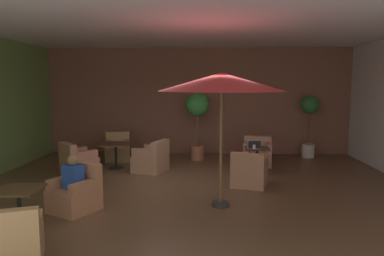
{
  "coord_description": "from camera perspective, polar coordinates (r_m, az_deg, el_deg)",
  "views": [
    {
      "loc": [
        0.39,
        -7.68,
        2.33
      ],
      "look_at": [
        0.0,
        0.44,
        1.34
      ],
      "focal_mm": 33.74,
      "sensor_mm": 36.0,
      "label": 1
    }
  ],
  "objects": [
    {
      "name": "ground_plane",
      "position": [
        8.04,
        -0.15,
        -9.98
      ],
      "size": [
        10.16,
        8.83,
        0.02
      ],
      "primitive_type": "cube",
      "color": "brown"
    },
    {
      "name": "wall_back_brick",
      "position": [
        12.07,
        0.89,
        4.24
      ],
      "size": [
        10.16,
        0.08,
        3.52
      ],
      "primitive_type": "cube",
      "color": "brown",
      "rests_on": "ground_plane"
    },
    {
      "name": "ceiling_slab",
      "position": [
        7.79,
        -0.16,
        15.96
      ],
      "size": [
        10.16,
        8.83,
        0.06
      ],
      "primitive_type": "cube",
      "color": "silver",
      "rests_on": "wall_back_brick"
    },
    {
      "name": "cafe_table_front_left",
      "position": [
        9.5,
        10.25,
        -4.23
      ],
      "size": [
        0.65,
        0.65,
        0.7
      ],
      "color": "black",
      "rests_on": "ground_plane"
    },
    {
      "name": "armchair_front_left_north",
      "position": [
        8.43,
        9.05,
        -6.92
      ],
      "size": [
        0.93,
        0.95,
        0.82
      ],
      "color": "#B37757",
      "rests_on": "ground_plane"
    },
    {
      "name": "armchair_front_left_east",
      "position": [
        10.68,
        10.3,
        -4.1
      ],
      "size": [
        0.9,
        0.9,
        0.8
      ],
      "color": "tan",
      "rests_on": "ground_plane"
    },
    {
      "name": "cafe_table_front_right",
      "position": [
        10.25,
        -11.95,
        -3.24
      ],
      "size": [
        0.83,
        0.83,
        0.7
      ],
      "color": "black",
      "rests_on": "ground_plane"
    },
    {
      "name": "armchair_front_right_north",
      "position": [
        11.38,
        -11.68,
        -3.4
      ],
      "size": [
        0.87,
        0.93,
        0.85
      ],
      "color": "tan",
      "rests_on": "ground_plane"
    },
    {
      "name": "armchair_front_right_east",
      "position": [
        9.8,
        -17.58,
        -5.21
      ],
      "size": [
        1.08,
        1.08,
        0.85
      ],
      "color": "tan",
      "rests_on": "ground_plane"
    },
    {
      "name": "armchair_front_right_south",
      "position": [
        9.75,
        -6.39,
        -5.02
      ],
      "size": [
        0.98,
        1.01,
        0.85
      ],
      "color": "tan",
      "rests_on": "ground_plane"
    },
    {
      "name": "cafe_table_mid_center",
      "position": [
        6.39,
        -25.7,
        -10.2
      ],
      "size": [
        0.69,
        0.69,
        0.7
      ],
      "color": "black",
      "rests_on": "ground_plane"
    },
    {
      "name": "armchair_mid_center_north",
      "position": [
        5.4,
        -27.1,
        -15.94
      ],
      "size": [
        1.01,
        0.95,
        0.81
      ],
      "color": "tan",
      "rests_on": "ground_plane"
    },
    {
      "name": "armchair_mid_center_east",
      "position": [
        7.12,
        -17.87,
        -9.89
      ],
      "size": [
        0.99,
        1.0,
        0.86
      ],
      "color": "#B77652",
      "rests_on": "ground_plane"
    },
    {
      "name": "patio_umbrella_tall_red",
      "position": [
        6.74,
        4.67,
        7.15
      ],
      "size": [
        2.38,
        2.38,
        2.54
      ],
      "color": "#2D2D2D",
      "rests_on": "ground_plane"
    },
    {
      "name": "potted_tree_left_corner",
      "position": [
        12.01,
        18.05,
        1.56
      ],
      "size": [
        0.57,
        0.57,
        1.97
      ],
      "color": "beige",
      "rests_on": "ground_plane"
    },
    {
      "name": "potted_tree_mid_left",
      "position": [
        11.04,
        0.86,
        2.43
      ],
      "size": [
        0.73,
        0.73,
        2.08
      ],
      "color": "#A05E43",
      "rests_on": "ground_plane"
    },
    {
      "name": "patron_blue_shirt",
      "position": [
        6.99,
        -18.28,
        -6.88
      ],
      "size": [
        0.41,
        0.37,
        0.63
      ],
      "color": "#24489B",
      "rests_on": "ground_plane"
    },
    {
      "name": "iced_drink_cup",
      "position": [
        9.3,
        9.81,
        -2.91
      ],
      "size": [
        0.08,
        0.08,
        0.11
      ],
      "primitive_type": "cylinder",
      "color": "white",
      "rests_on": "cafe_table_front_left"
    },
    {
      "name": "open_laptop",
      "position": [
        9.35,
        9.79,
        -2.88
      ],
      "size": [
        0.33,
        0.25,
        0.2
      ],
      "color": "#9EA0A5",
      "rests_on": "cafe_table_front_left"
    }
  ]
}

